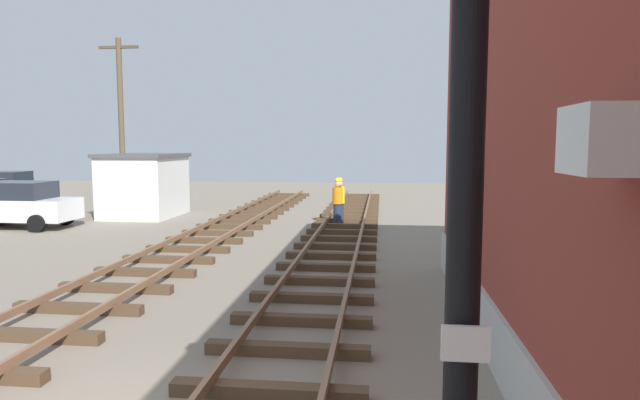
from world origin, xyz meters
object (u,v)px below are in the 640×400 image
at_px(signal_mast, 467,138).
at_px(parked_car_green, 4,188).
at_px(utility_pole_far, 121,123).
at_px(parked_car_white, 19,204).
at_px(track_worker_distant, 337,202).
at_px(track_worker_foreground, 340,201).
at_px(control_hut, 144,185).

bearing_deg(signal_mast, parked_car_green, 130.41).
height_order(parked_car_green, utility_pole_far, utility_pole_far).
bearing_deg(parked_car_white, parked_car_green, 129.55).
height_order(utility_pole_far, track_worker_distant, utility_pole_far).
distance_m(signal_mast, parked_car_white, 21.67).
bearing_deg(track_worker_distant, parked_car_green, 163.63).
bearing_deg(track_worker_foreground, control_hut, 170.01).
distance_m(parked_car_white, track_worker_distant, 12.12).
height_order(parked_car_white, utility_pole_far, utility_pole_far).
xyz_separation_m(control_hut, track_worker_foreground, (8.74, -1.54, -0.46)).
height_order(control_hut, track_worker_distant, control_hut).
bearing_deg(utility_pole_far, control_hut, -23.90).
bearing_deg(track_worker_distant, track_worker_foreground, 72.61).
distance_m(parked_car_white, track_worker_foreground, 12.22).
bearing_deg(track_worker_foreground, track_worker_distant, -107.39).
xyz_separation_m(control_hut, track_worker_distant, (8.67, -1.76, -0.46)).
bearing_deg(track_worker_distant, control_hut, 168.54).
height_order(signal_mast, control_hut, signal_mast).
distance_m(parked_car_white, utility_pole_far, 5.75).
xyz_separation_m(parked_car_white, track_worker_distant, (11.95, 2.01, 0.03)).
relative_size(parked_car_white, track_worker_distant, 2.25).
height_order(signal_mast, track_worker_foreground, signal_mast).
xyz_separation_m(signal_mast, parked_car_white, (-14.08, 16.31, -2.29)).
distance_m(utility_pole_far, track_worker_foreground, 10.66).
relative_size(utility_pole_far, track_worker_foreground, 4.19).
relative_size(parked_car_white, track_worker_foreground, 2.25).
bearing_deg(utility_pole_far, signal_mast, -59.76).
height_order(signal_mast, utility_pole_far, utility_pole_far).
height_order(parked_car_white, parked_car_green, same).
relative_size(control_hut, parked_car_white, 0.90).
distance_m(parked_car_green, track_worker_distant, 18.73).
bearing_deg(signal_mast, utility_pole_far, 120.24).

